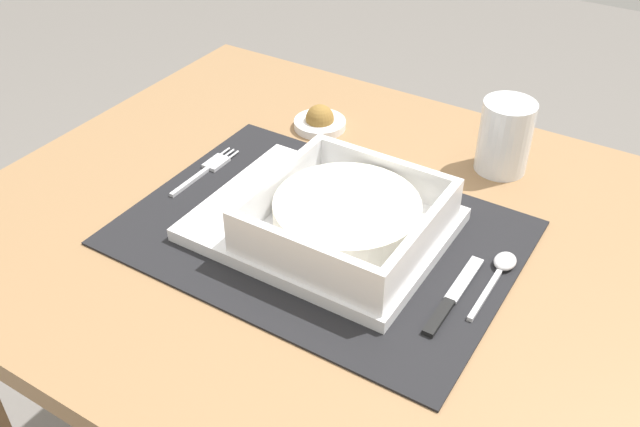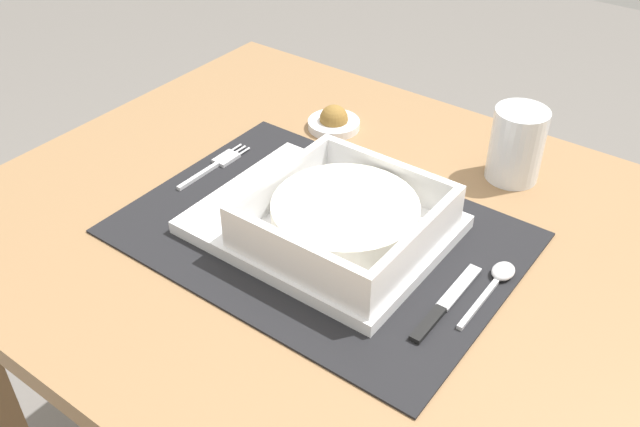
# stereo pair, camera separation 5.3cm
# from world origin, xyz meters

# --- Properties ---
(dining_table) EXTENTS (0.90, 0.71, 0.72)m
(dining_table) POSITION_xyz_m (0.00, 0.00, 0.61)
(dining_table) COLOR #936D47
(dining_table) RESTS_ON ground
(placemat) EXTENTS (0.45, 0.32, 0.00)m
(placemat) POSITION_xyz_m (-0.01, -0.02, 0.72)
(placemat) COLOR black
(placemat) RESTS_ON dining_table
(serving_plate) EXTENTS (0.28, 0.22, 0.02)m
(serving_plate) POSITION_xyz_m (-0.01, -0.02, 0.73)
(serving_plate) COLOR white
(serving_plate) RESTS_ON placemat
(porridge_bowl) EXTENTS (0.19, 0.19, 0.05)m
(porridge_bowl) POSITION_xyz_m (0.03, -0.03, 0.76)
(porridge_bowl) COLOR white
(porridge_bowl) RESTS_ON serving_plate
(fork) EXTENTS (0.02, 0.13, 0.00)m
(fork) POSITION_xyz_m (-0.21, 0.01, 0.73)
(fork) COLOR silver
(fork) RESTS_ON placemat
(spoon) EXTENTS (0.02, 0.12, 0.01)m
(spoon) POSITION_xyz_m (0.19, 0.02, 0.73)
(spoon) COLOR silver
(spoon) RESTS_ON placemat
(butter_knife) EXTENTS (0.01, 0.13, 0.01)m
(butter_knife) POSITION_xyz_m (0.17, -0.05, 0.73)
(butter_knife) COLOR black
(butter_knife) RESTS_ON placemat
(drinking_glass) EXTENTS (0.07, 0.07, 0.10)m
(drinking_glass) POSITION_xyz_m (0.12, 0.22, 0.76)
(drinking_glass) COLOR white
(drinking_glass) RESTS_ON dining_table
(condiment_saucer) EXTENTS (0.08, 0.08, 0.04)m
(condiment_saucer) POSITION_xyz_m (-0.14, 0.19, 0.73)
(condiment_saucer) COLOR white
(condiment_saucer) RESTS_ON dining_table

